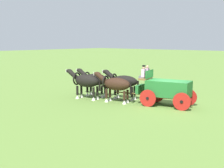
% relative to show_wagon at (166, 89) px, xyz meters
% --- Properties ---
extents(ground_plane, '(220.00, 220.00, 0.00)m').
position_rel_show_wagon_xyz_m(ground_plane, '(-0.16, -0.03, -1.21)').
color(ground_plane, olive).
extents(show_wagon, '(5.90, 2.50, 2.79)m').
position_rel_show_wagon_xyz_m(show_wagon, '(0.00, 0.00, 0.00)').
color(show_wagon, '#236B2D').
rests_on(show_wagon, ground).
extents(draft_horse_rear_near, '(3.10, 1.36, 2.17)m').
position_rel_show_wagon_xyz_m(draft_horse_rear_near, '(3.43, 1.40, 0.10)').
color(draft_horse_rear_near, '#331E14').
rests_on(draft_horse_rear_near, ground).
extents(draft_horse_rear_off, '(3.10, 1.29, 2.22)m').
position_rel_show_wagon_xyz_m(draft_horse_rear_off, '(3.72, 0.13, 0.14)').
color(draft_horse_rear_off, black).
rests_on(draft_horse_rear_off, ground).
extents(draft_horse_lead_near, '(3.14, 1.42, 2.25)m').
position_rel_show_wagon_xyz_m(draft_horse_lead_near, '(5.96, 1.95, 0.17)').
color(draft_horse_lead_near, black).
rests_on(draft_horse_lead_near, ground).
extents(draft_horse_lead_off, '(2.99, 1.34, 2.19)m').
position_rel_show_wagon_xyz_m(draft_horse_lead_off, '(6.24, 0.68, 0.12)').
color(draft_horse_lead_off, black).
rests_on(draft_horse_lead_off, ground).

